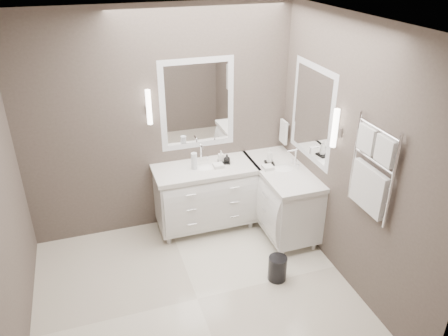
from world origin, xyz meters
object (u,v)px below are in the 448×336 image
object	(u,v)px
vanity_right	(281,195)
towel_ladder	(371,174)
vanity_back	(205,193)
waste_bin	(277,268)

from	to	relation	value
vanity_right	towel_ladder	bearing A→B (deg)	-80.16
vanity_back	waste_bin	size ratio (longest dim) A/B	4.44
vanity_right	waste_bin	world-z (taller)	vanity_right
vanity_right	vanity_back	bearing A→B (deg)	159.62
waste_bin	towel_ladder	bearing A→B (deg)	-33.24
vanity_back	towel_ladder	xyz separation A→B (m)	(1.10, -1.63, 0.91)
vanity_back	waste_bin	distance (m)	1.33
towel_ladder	waste_bin	size ratio (longest dim) A/B	3.22
vanity_back	vanity_right	size ratio (longest dim) A/B	1.00
vanity_back	vanity_right	world-z (taller)	same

